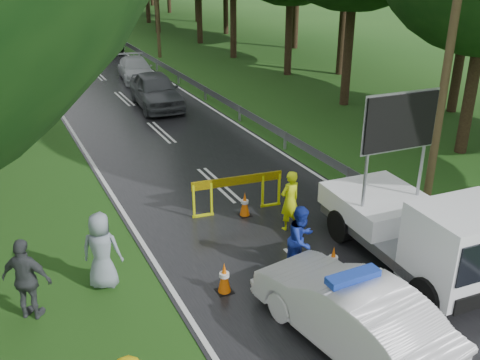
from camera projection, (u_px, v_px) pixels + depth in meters
ground at (321, 278)px, 12.68m from camera, size 160.00×160.00×0.00m
road at (80, 58)px, 37.37m from camera, size 7.00×140.00×0.02m
guardrail at (132, 47)px, 38.36m from camera, size 0.12×60.06×0.70m
utility_pole_near at (452, 34)px, 14.38m from camera, size 1.40×0.24×10.00m
police_sedan at (350, 312)px, 10.34m from camera, size 2.24×4.64×1.61m
work_truck at (424, 230)px, 12.57m from camera, size 2.56×5.23×4.06m
barrier at (237, 185)px, 15.52m from camera, size 2.73×0.40×1.14m
officer at (290, 201)px, 14.56m from camera, size 0.69×0.52×1.73m
civilian at (301, 240)px, 12.64m from camera, size 1.03×0.94×1.72m
bystander_mid at (27, 279)px, 11.01m from camera, size 1.15×1.00×1.85m
bystander_right at (102, 251)px, 12.06m from camera, size 1.08×0.95×1.85m
queue_car_first at (156, 90)px, 25.86m from camera, size 2.31×4.97×1.65m
queue_car_second at (136, 69)px, 31.16m from camera, size 2.34×4.60×1.28m
queue_car_third at (102, 43)px, 39.48m from camera, size 2.70×4.90×1.30m
queue_car_fourth at (84, 28)px, 46.47m from camera, size 1.86×4.37×1.40m
cone_center at (333, 261)px, 12.66m from camera, size 0.37×0.37×0.78m
cone_far at (245, 204)px, 15.47m from camera, size 0.35×0.35×0.75m
cone_left_mid at (224, 278)px, 12.02m from camera, size 0.37×0.37×0.78m
cone_right at (357, 187)px, 16.63m from camera, size 0.34×0.34×0.72m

